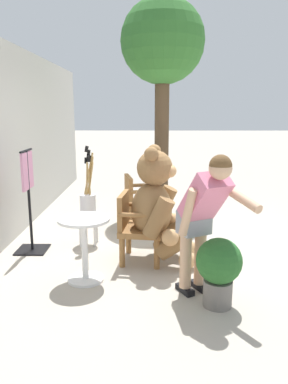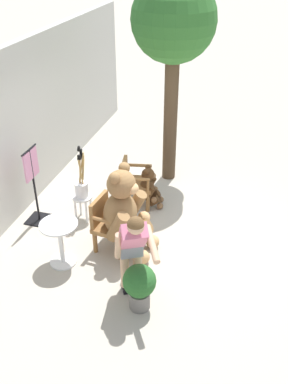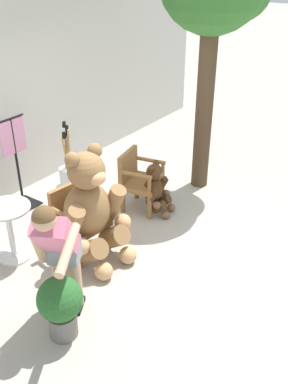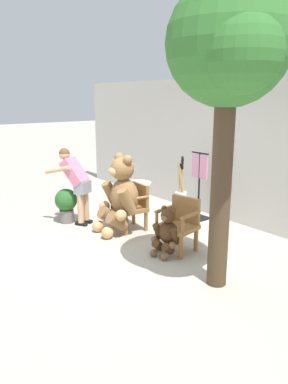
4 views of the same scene
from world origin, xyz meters
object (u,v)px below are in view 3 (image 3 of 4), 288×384
(teddy_bear_large, at_px, (92,208))
(white_stool, at_px, (69,191))
(person_visitor, at_px, (58,247))
(brush_bucket, at_px, (68,172))
(clothing_display_stand, at_px, (17,161))
(wooden_chair_right, at_px, (139,179))
(teddy_bear_small, at_px, (156,189))
(round_side_table, at_px, (9,227))
(potted_plant, at_px, (60,304))
(wooden_chair_left, at_px, (78,218))

(teddy_bear_large, height_order, white_stool, teddy_bear_large)
(person_visitor, bearing_deg, brush_bucket, 42.13)
(clothing_display_stand, bearing_deg, wooden_chair_right, -56.16)
(teddy_bear_large, bearing_deg, teddy_bear_small, -1.06)
(person_visitor, xyz_separation_m, round_side_table, (0.36, 1.23, -0.44))
(wooden_chair_right, height_order, round_side_table, wooden_chair_right)
(white_stool, bearing_deg, potted_plant, -138.15)
(wooden_chair_right, distance_m, white_stool, 1.00)
(wooden_chair_left, height_order, teddy_bear_large, teddy_bear_large)
(wooden_chair_left, bearing_deg, wooden_chair_right, -0.03)
(white_stool, relative_size, clothing_display_stand, 0.34)
(wooden_chair_right, bearing_deg, round_side_table, 163.27)
(teddy_bear_small, bearing_deg, white_stool, 126.67)
(white_stool, bearing_deg, wooden_chair_right, -44.51)
(wooden_chair_right, distance_m, brush_bucket, 1.01)
(wooden_chair_left, height_order, round_side_table, wooden_chair_left)
(potted_plant, bearing_deg, teddy_bear_large, 26.64)
(wooden_chair_left, relative_size, clothing_display_stand, 0.63)
(person_visitor, height_order, clothing_display_stand, person_visitor)
(wooden_chair_right, xyz_separation_m, person_visitor, (-2.21, -0.67, 0.43))
(wooden_chair_right, height_order, white_stool, wooden_chair_right)
(wooden_chair_right, relative_size, potted_plant, 1.26)
(teddy_bear_small, height_order, potted_plant, teddy_bear_small)
(wooden_chair_right, relative_size, round_side_table, 1.19)
(brush_bucket, bearing_deg, clothing_display_stand, 108.92)
(white_stool, bearing_deg, teddy_bear_large, -121.35)
(teddy_bear_small, height_order, clothing_display_stand, clothing_display_stand)
(wooden_chair_left, distance_m, round_side_table, 0.80)
(teddy_bear_small, distance_m, white_stool, 1.22)
(teddy_bear_large, bearing_deg, potted_plant, -153.36)
(brush_bucket, relative_size, potted_plant, 1.37)
(teddy_bear_large, bearing_deg, brush_bucket, 58.42)
(teddy_bear_small, xyz_separation_m, potted_plant, (-2.41, -0.53, 0.01))
(wooden_chair_left, xyz_separation_m, white_stool, (0.56, 0.70, -0.11))
(teddy_bear_large, xyz_separation_m, white_stool, (0.58, 0.95, -0.35))
(round_side_table, bearing_deg, potted_plant, -111.35)
(teddy_bear_large, xyz_separation_m, round_side_table, (-0.56, 0.82, -0.26))
(wooden_chair_right, distance_m, potted_plant, 2.52)
(wooden_chair_right, bearing_deg, white_stool, 135.49)
(person_visitor, distance_m, potted_plant, 0.54)
(round_side_table, bearing_deg, wooden_chair_right, -16.73)
(brush_bucket, relative_size, round_side_table, 1.29)
(brush_bucket, xyz_separation_m, potted_plant, (-1.68, -1.50, -0.26))
(round_side_table, bearing_deg, teddy_bear_small, -24.12)
(teddy_bear_large, distance_m, round_side_table, 1.03)
(teddy_bear_large, distance_m, brush_bucket, 1.12)
(brush_bucket, bearing_deg, white_stool, 138.38)
(clothing_display_stand, bearing_deg, white_stool, -71.24)
(person_visitor, bearing_deg, wooden_chair_left, 35.53)
(potted_plant, bearing_deg, wooden_chair_right, 18.71)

